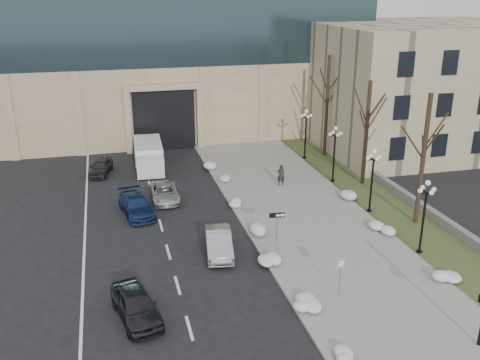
% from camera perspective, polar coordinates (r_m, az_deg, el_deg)
% --- Properties ---
extents(ground, '(160.00, 160.00, 0.00)m').
position_cam_1_polar(ground, '(26.54, 9.86, -15.71)').
color(ground, black).
rests_on(ground, ground).
extents(sidewalk, '(9.00, 40.00, 0.12)m').
position_cam_1_polar(sidewalk, '(39.01, 6.32, -3.22)').
color(sidewalk, gray).
rests_on(sidewalk, ground).
extents(curb, '(0.30, 40.00, 0.14)m').
position_cam_1_polar(curb, '(37.75, -0.11, -3.89)').
color(curb, gray).
rests_on(curb, ground).
extents(grass_strip, '(4.00, 40.00, 0.10)m').
position_cam_1_polar(grass_strip, '(41.63, 14.74, -2.27)').
color(grass_strip, '#3C4A25').
rests_on(grass_strip, ground).
extents(stone_wall, '(0.50, 30.00, 0.70)m').
position_cam_1_polar(stone_wall, '(44.09, 15.82, -0.69)').
color(stone_wall, slate).
rests_on(stone_wall, ground).
extents(classical_building, '(22.00, 18.12, 12.00)m').
position_cam_1_polar(classical_building, '(57.70, 19.22, 9.58)').
color(classical_building, tan).
rests_on(classical_building, ground).
extents(car_a, '(2.65, 4.64, 1.49)m').
position_cam_1_polar(car_a, '(27.18, -11.04, -12.96)').
color(car_a, black).
rests_on(car_a, ground).
extents(car_b, '(2.11, 4.51, 1.43)m').
position_cam_1_polar(car_b, '(32.60, -2.28, -6.71)').
color(car_b, '#9EA0A5').
rests_on(car_b, ground).
extents(car_c, '(2.70, 4.96, 1.36)m').
position_cam_1_polar(car_c, '(38.69, -10.98, -2.68)').
color(car_c, navy).
rests_on(car_c, ground).
extents(car_d, '(2.06, 4.40, 1.22)m').
position_cam_1_polar(car_d, '(40.91, -8.06, -1.34)').
color(car_d, '#B6B6B6').
rests_on(car_d, ground).
extents(car_e, '(2.43, 4.15, 1.32)m').
position_cam_1_polar(car_e, '(47.63, -14.64, 1.36)').
color(car_e, '#2C2C31').
rests_on(car_e, ground).
extents(pedestrian, '(0.70, 0.52, 1.74)m').
position_cam_1_polar(pedestrian, '(43.24, 4.37, 0.53)').
color(pedestrian, black).
rests_on(pedestrian, sidewalk).
extents(box_truck, '(2.68, 6.97, 2.18)m').
position_cam_1_polar(box_truck, '(48.44, -9.73, 2.54)').
color(box_truck, silver).
rests_on(box_truck, ground).
extents(one_way_sign, '(0.99, 0.29, 2.65)m').
position_cam_1_polar(one_way_sign, '(32.15, 4.25, -4.25)').
color(one_way_sign, slate).
rests_on(one_way_sign, ground).
extents(keep_sign, '(0.48, 0.13, 2.23)m').
position_cam_1_polar(keep_sign, '(28.32, 10.65, -9.35)').
color(keep_sign, slate).
rests_on(keep_sign, ground).
extents(snow_clump_a, '(1.10, 1.60, 0.36)m').
position_cam_1_polar(snow_clump_a, '(24.53, 10.63, -18.29)').
color(snow_clump_a, white).
rests_on(snow_clump_a, sidewalk).
extents(snow_clump_b, '(1.10, 1.60, 0.36)m').
position_cam_1_polar(snow_clump_b, '(27.85, 7.22, -12.92)').
color(snow_clump_b, white).
rests_on(snow_clump_b, sidewalk).
extents(snow_clump_c, '(1.10, 1.60, 0.36)m').
position_cam_1_polar(snow_clump_c, '(31.26, 3.57, -8.85)').
color(snow_clump_c, white).
rests_on(snow_clump_c, sidewalk).
extents(snow_clump_d, '(1.10, 1.60, 0.36)m').
position_cam_1_polar(snow_clump_d, '(35.28, 1.63, -5.28)').
color(snow_clump_d, white).
rests_on(snow_clump_d, sidewalk).
extents(snow_clump_e, '(1.10, 1.60, 0.36)m').
position_cam_1_polar(snow_clump_e, '(39.34, -0.39, -2.51)').
color(snow_clump_e, white).
rests_on(snow_clump_e, sidewalk).
extents(snow_clump_f, '(1.10, 1.60, 0.36)m').
position_cam_1_polar(snow_clump_f, '(44.03, -1.81, -0.01)').
color(snow_clump_f, white).
rests_on(snow_clump_f, sidewalk).
extents(snow_clump_g, '(1.10, 1.60, 0.36)m').
position_cam_1_polar(snow_clump_g, '(47.75, -2.93, 1.60)').
color(snow_clump_g, white).
rests_on(snow_clump_g, sidewalk).
extents(snow_clump_h, '(1.10, 1.60, 0.36)m').
position_cam_1_polar(snow_clump_h, '(32.08, 20.85, -9.45)').
color(snow_clump_h, white).
rests_on(snow_clump_h, sidewalk).
extents(snow_clump_i, '(1.10, 1.60, 0.36)m').
position_cam_1_polar(snow_clump_i, '(36.44, 14.80, -5.12)').
color(snow_clump_i, white).
rests_on(snow_clump_i, sidewalk).
extents(snow_clump_j, '(1.10, 1.60, 0.36)m').
position_cam_1_polar(snow_clump_j, '(41.22, 11.46, -1.85)').
color(snow_clump_j, white).
rests_on(snow_clump_j, sidewalk).
extents(lamppost_a, '(1.18, 1.18, 4.76)m').
position_cam_1_polar(lamppost_a, '(33.40, 19.11, -2.75)').
color(lamppost_a, black).
rests_on(lamppost_a, ground).
extents(lamppost_b, '(1.18, 1.18, 4.76)m').
position_cam_1_polar(lamppost_b, '(38.58, 13.96, 0.82)').
color(lamppost_b, black).
rests_on(lamppost_b, ground).
extents(lamppost_c, '(1.18, 1.18, 4.76)m').
position_cam_1_polar(lamppost_c, '(44.11, 10.06, 3.52)').
color(lamppost_c, black).
rests_on(lamppost_c, ground).
extents(lamppost_d, '(1.18, 1.18, 4.76)m').
position_cam_1_polar(lamppost_d, '(49.88, 7.03, 5.60)').
color(lamppost_d, black).
rests_on(lamppost_d, ground).
extents(tree_near, '(3.20, 3.20, 9.00)m').
position_cam_1_polar(tree_near, '(36.85, 19.15, 3.89)').
color(tree_near, black).
rests_on(tree_near, ground).
extents(tree_mid, '(3.20, 3.20, 8.50)m').
position_cam_1_polar(tree_mid, '(43.58, 13.45, 6.39)').
color(tree_mid, black).
rests_on(tree_mid, ground).
extents(tree_far, '(3.20, 3.20, 9.50)m').
position_cam_1_polar(tree_far, '(50.50, 9.33, 9.24)').
color(tree_far, black).
rests_on(tree_far, ground).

